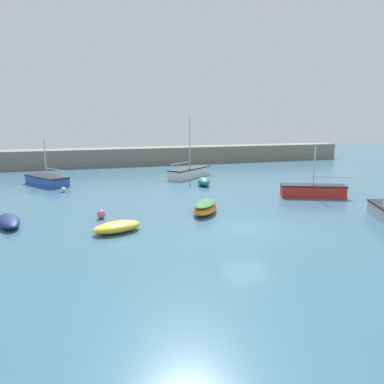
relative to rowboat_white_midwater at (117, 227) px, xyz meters
The scene contains 11 objects.
ground_plane 7.27m from the rowboat_white_midwater, 15.15° to the right, with size 120.00×120.00×0.20m, color #38667F.
harbor_breakwater 31.42m from the rowboat_white_midwater, 77.11° to the left, with size 59.47×3.54×2.22m, color gray.
rowboat_white_midwater is the anchor object (origin of this frame).
sailboat_twin_hulled 16.68m from the rowboat_white_midwater, 16.85° to the left, with size 5.19×3.35×4.09m.
open_tender_yellow 6.70m from the rowboat_white_midwater, 151.70° to the left, with size 1.92×3.53×0.57m.
sailboat_tall_mast 19.71m from the rowboat_white_midwater, 61.14° to the left, with size 5.50×4.91×6.50m.
dinghy_near_pier 15.40m from the rowboat_white_midwater, 52.69° to the left, with size 1.48×2.37×0.73m.
sailboat_short_mast 17.62m from the rowboat_white_midwater, 105.24° to the left, with size 4.22×5.21×4.29m.
rowboat_with_red_cover 6.48m from the rowboat_white_midwater, 21.79° to the left, with size 2.93×3.44×0.79m.
mooring_buoy_white 13.24m from the rowboat_white_midwater, 103.42° to the left, with size 0.43×0.43×0.43m, color white.
mooring_buoy_pink 3.24m from the rowboat_white_midwater, 101.20° to the left, with size 0.55×0.55×0.55m, color #EA668C.
Camera 1 is at (-9.01, -18.28, 6.20)m, focal length 35.00 mm.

